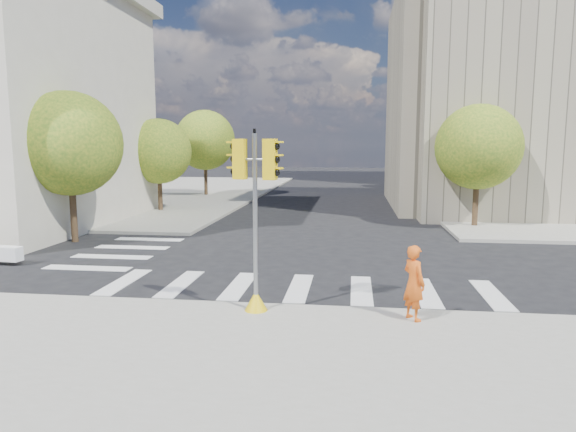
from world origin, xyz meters
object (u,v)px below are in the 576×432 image
(photographer, at_px, (414,283))
(lamp_near, at_px, (471,137))
(traffic_signal, at_px, (255,236))
(lamp_far, at_px, (434,140))

(photographer, bearing_deg, lamp_near, -49.65)
(lamp_near, distance_m, traffic_signal, 20.78)
(lamp_near, relative_size, photographer, 4.63)
(traffic_signal, distance_m, photographer, 3.85)
(lamp_far, xyz_separation_m, photographer, (-5.17, -32.79, -3.55))
(lamp_near, height_order, traffic_signal, lamp_near)
(lamp_near, height_order, lamp_far, same)
(lamp_far, relative_size, traffic_signal, 1.85)
(lamp_far, bearing_deg, lamp_near, -90.00)
(traffic_signal, bearing_deg, photographer, 7.72)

